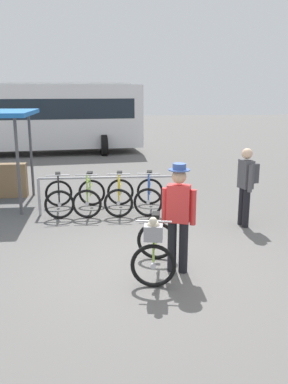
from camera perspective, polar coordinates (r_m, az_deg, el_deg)
ground_plane at (r=6.82m, az=0.56°, el=-10.10°), size 80.00×80.00×0.00m
bike_rack_rail at (r=9.41m, az=-4.91°, el=0.92°), size 3.21×0.13×0.88m
racked_bike_black at (r=9.72m, az=-11.69°, el=-0.70°), size 0.77×1.17×0.97m
racked_bike_lime at (r=9.67m, az=-7.57°, el=-0.61°), size 0.76×1.15×0.97m
racked_bike_yellow at (r=9.66m, az=-3.42°, el=-0.53°), size 0.76×1.15×0.97m
racked_bike_blue at (r=9.70m, az=0.71°, el=-0.44°), size 0.83×1.18×0.97m
featured_bicycle at (r=6.29m, az=1.49°, el=-7.46°), size 0.85×1.25×1.09m
person_with_featured_bike at (r=6.30m, az=4.79°, el=-3.02°), size 0.50×0.32×1.72m
pedestrian_with_backpack at (r=8.71m, az=13.99°, el=1.33°), size 0.37×0.52×1.64m
bus_distant at (r=19.03m, az=-16.04°, el=10.32°), size 10.21×4.09×3.08m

